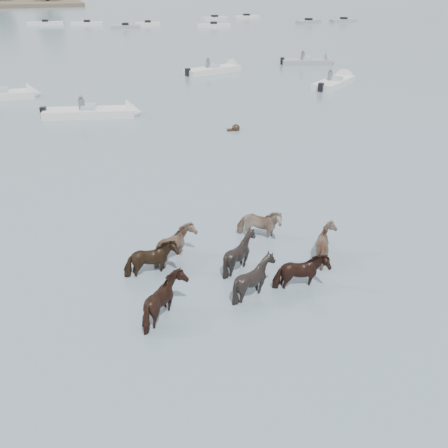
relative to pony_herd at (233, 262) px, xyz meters
name	(u,v)px	position (x,y,z in m)	size (l,w,h in m)	color
ground	(196,296)	(-1.30, -0.69, -0.40)	(400.00, 400.00, 0.00)	slate
pony_herd	(233,262)	(0.00, 0.00, 0.00)	(6.56, 4.66, 1.35)	black
swimming_pony	(235,129)	(5.25, 13.76, -0.30)	(0.72, 0.44, 0.44)	black
motorboat_a	(14,95)	(-6.42, 26.41, -0.17)	(4.77, 1.65, 1.92)	silver
motorboat_b	(103,113)	(-1.23, 19.26, -0.18)	(6.03, 2.88, 1.92)	silver
motorboat_c	(220,69)	(10.43, 31.41, -0.18)	(5.91, 3.38, 1.92)	silver
motorboat_d	(338,81)	(17.31, 23.07, -0.17)	(5.40, 4.69, 1.92)	silver
motorboat_e	(314,62)	(20.25, 32.26, -0.17)	(5.29, 3.03, 1.92)	gray
distant_flotilla	(56,27)	(-1.22, 76.63, -0.14)	(106.29, 30.40, 0.93)	silver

